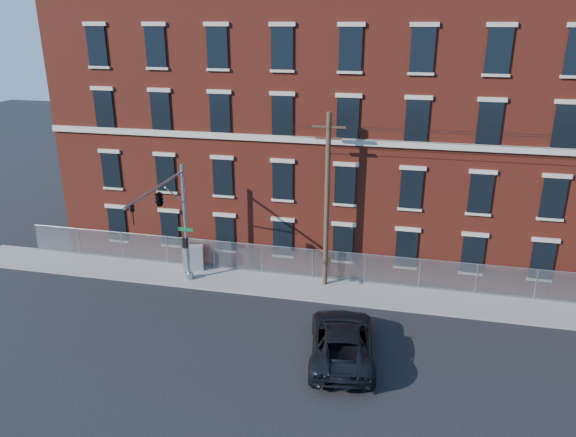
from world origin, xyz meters
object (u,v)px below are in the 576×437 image
Objects in this scene: traffic_signal_mast at (166,207)px; pickup_truck at (342,340)px; utility_pole_near at (327,199)px; utility_cabinet at (193,258)px.

traffic_signal_mast is 11.39m from pickup_truck.
utility_pole_near is (8.00, 3.42, -0.05)m from traffic_signal_mast.
pickup_truck is at bearing -74.78° from utility_pole_near.
pickup_truck is (1.87, -6.87, -4.48)m from utility_pole_near.
traffic_signal_mast is 1.14× the size of pickup_truck.
utility_pole_near is at bearing 23.14° from traffic_signal_mast.
utility_pole_near is 1.63× the size of pickup_truck.
utility_pole_near reaches higher than pickup_truck.
pickup_truck is 4.00× the size of utility_cabinet.
utility_pole_near is at bearing -82.55° from pickup_truck.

